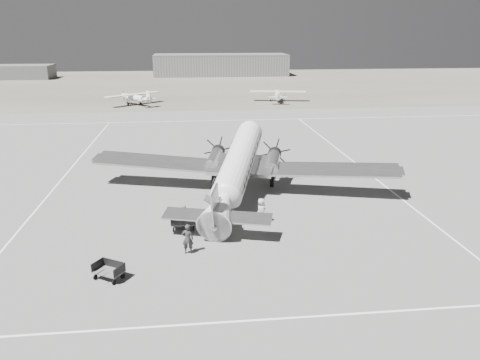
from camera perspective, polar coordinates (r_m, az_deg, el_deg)
name	(u,v)px	position (r m, az deg, el deg)	size (l,w,h in m)	color
ground	(265,213)	(36.62, 3.09, -4.04)	(260.00, 260.00, 0.00)	slate
taxi_line_near	(310,317)	(24.44, 8.57, -16.15)	(60.00, 0.15, 0.01)	white
taxi_line_right	(412,207)	(40.26, 20.22, -3.09)	(0.15, 80.00, 0.01)	white
taxi_line_left	(60,182)	(47.24, -21.11, -0.18)	(0.15, 60.00, 0.01)	white
taxi_line_horizon	(225,120)	(75.00, -1.85, 7.28)	(90.00, 0.15, 0.01)	white
grass_infield	(209,84)	(129.39, -3.81, 11.64)	(260.00, 90.00, 0.01)	#646254
hangar_main	(221,65)	(154.26, -2.36, 13.86)	(42.00, 14.00, 6.60)	slate
shed_secondary	(21,72)	(156.95, -25.15, 11.84)	(18.00, 10.00, 4.00)	#525252
dc3_airliner	(237,168)	(39.10, -0.32, 1.46)	(27.45, 19.04, 5.23)	silver
light_plane_left	(135,99)	(92.89, -12.70, 9.63)	(11.59, 9.40, 2.40)	silver
light_plane_right	(278,96)	(95.77, 4.62, 10.21)	(11.42, 9.26, 2.37)	silver
baggage_cart_near	(183,222)	(33.72, -6.91, -5.16)	(1.84, 1.30, 1.04)	#525252
baggage_cart_far	(109,271)	(28.15, -15.72, -10.65)	(1.74, 1.23, 0.98)	#525252
ground_crew	(188,239)	(30.01, -6.39, -7.14)	(0.73, 0.48, 1.99)	#2A2A2A
ramp_agent	(184,216)	(33.85, -6.80, -4.43)	(0.84, 0.66, 1.74)	#A9A9A7
passenger	(261,211)	(34.37, 2.59, -3.79)	(0.94, 0.61, 1.92)	#B1B1AF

